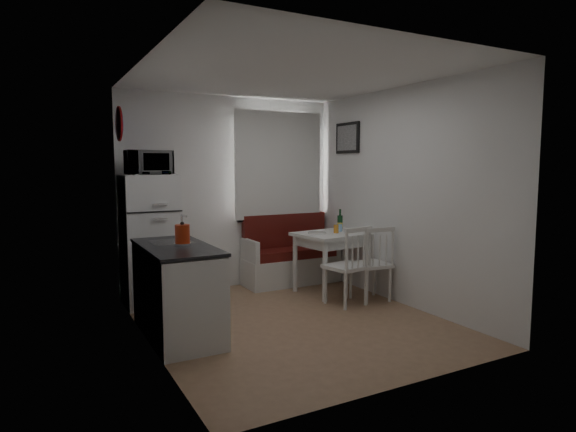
% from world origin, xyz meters
% --- Properties ---
extents(floor, '(3.00, 3.50, 0.02)m').
position_xyz_m(floor, '(0.00, 0.00, 0.00)').
color(floor, '#976F50').
rests_on(floor, ground).
extents(ceiling, '(3.00, 3.50, 0.02)m').
position_xyz_m(ceiling, '(0.00, 0.00, 2.60)').
color(ceiling, white).
rests_on(ceiling, wall_back).
extents(wall_back, '(3.00, 0.02, 2.60)m').
position_xyz_m(wall_back, '(0.00, 1.75, 1.30)').
color(wall_back, white).
rests_on(wall_back, floor).
extents(wall_front, '(3.00, 0.02, 2.60)m').
position_xyz_m(wall_front, '(0.00, -1.75, 1.30)').
color(wall_front, white).
rests_on(wall_front, floor).
extents(wall_left, '(0.02, 3.50, 2.60)m').
position_xyz_m(wall_left, '(-1.50, 0.00, 1.30)').
color(wall_left, white).
rests_on(wall_left, floor).
extents(wall_right, '(0.02, 3.50, 2.60)m').
position_xyz_m(wall_right, '(1.50, 0.00, 1.30)').
color(wall_right, white).
rests_on(wall_right, floor).
extents(window, '(1.22, 0.06, 1.47)m').
position_xyz_m(window, '(0.70, 1.72, 1.62)').
color(window, white).
rests_on(window, wall_back).
extents(curtain, '(1.35, 0.02, 1.50)m').
position_xyz_m(curtain, '(0.70, 1.65, 1.68)').
color(curtain, white).
rests_on(curtain, wall_back).
extents(kitchen_counter, '(0.62, 1.32, 1.16)m').
position_xyz_m(kitchen_counter, '(-1.20, 0.16, 0.46)').
color(kitchen_counter, white).
rests_on(kitchen_counter, floor).
extents(wall_sign, '(0.03, 0.40, 0.40)m').
position_xyz_m(wall_sign, '(-1.47, 1.45, 2.15)').
color(wall_sign, '#1A209D').
rests_on(wall_sign, wall_left).
extents(picture_frame, '(0.04, 0.52, 0.42)m').
position_xyz_m(picture_frame, '(1.48, 1.10, 2.05)').
color(picture_frame, black).
rests_on(picture_frame, wall_right).
extents(bench, '(1.37, 0.53, 0.98)m').
position_xyz_m(bench, '(0.80, 1.51, 0.32)').
color(bench, white).
rests_on(bench, floor).
extents(dining_table, '(1.14, 0.87, 0.79)m').
position_xyz_m(dining_table, '(1.14, 0.83, 0.70)').
color(dining_table, white).
rests_on(dining_table, floor).
extents(chair_left, '(0.52, 0.50, 0.51)m').
position_xyz_m(chair_left, '(0.89, 0.16, 0.59)').
color(chair_left, white).
rests_on(chair_left, floor).
extents(chair_right, '(0.46, 0.44, 0.50)m').
position_xyz_m(chair_right, '(1.25, 0.16, 0.58)').
color(chair_right, white).
rests_on(chair_right, floor).
extents(fridge, '(0.63, 0.63, 1.56)m').
position_xyz_m(fridge, '(-1.18, 1.40, 0.78)').
color(fridge, white).
rests_on(fridge, floor).
extents(microwave, '(0.51, 0.35, 0.28)m').
position_xyz_m(microwave, '(-1.18, 1.35, 1.71)').
color(microwave, white).
rests_on(microwave, fridge).
extents(kettle, '(0.17, 0.17, 0.23)m').
position_xyz_m(kettle, '(-1.15, 0.10, 1.01)').
color(kettle, '#B82C0E').
rests_on(kettle, kitchen_counter).
extents(wine_bottle, '(0.07, 0.07, 0.29)m').
position_xyz_m(wine_bottle, '(1.25, 0.93, 0.94)').
color(wine_bottle, '#144120').
rests_on(wine_bottle, dining_table).
extents(drinking_glass_orange, '(0.06, 0.06, 0.11)m').
position_xyz_m(drinking_glass_orange, '(1.09, 0.78, 0.85)').
color(drinking_glass_orange, orange).
rests_on(drinking_glass_orange, dining_table).
extents(drinking_glass_blue, '(0.06, 0.06, 0.10)m').
position_xyz_m(drinking_glass_blue, '(1.22, 0.88, 0.84)').
color(drinking_glass_blue, '#91C8F7').
rests_on(drinking_glass_blue, dining_table).
extents(plate, '(0.24, 0.24, 0.02)m').
position_xyz_m(plate, '(0.84, 0.85, 0.80)').
color(plate, white).
rests_on(plate, dining_table).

